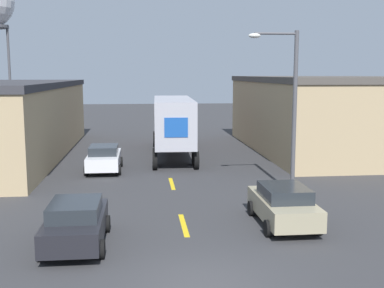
{
  "coord_description": "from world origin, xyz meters",
  "views": [
    {
      "loc": [
        -1.54,
        -12.15,
        5.63
      ],
      "look_at": [
        0.91,
        10.79,
        2.26
      ],
      "focal_mm": 45.0,
      "sensor_mm": 36.0,
      "label": 1
    }
  ],
  "objects_px": {
    "parked_car_left_far": "(104,158)",
    "parked_car_left_near": "(76,222)",
    "semi_truck": "(172,121)",
    "street_lamp": "(289,100)",
    "parked_car_right_near": "(283,204)"
  },
  "relations": [
    {
      "from": "semi_truck",
      "to": "parked_car_left_near",
      "type": "distance_m",
      "value": 18.23
    },
    {
      "from": "parked_car_right_near",
      "to": "semi_truck",
      "type": "bearing_deg",
      "value": 100.79
    },
    {
      "from": "semi_truck",
      "to": "street_lamp",
      "type": "relative_size",
      "value": 1.61
    },
    {
      "from": "parked_car_left_near",
      "to": "parked_car_right_near",
      "type": "bearing_deg",
      "value": 10.84
    },
    {
      "from": "parked_car_right_near",
      "to": "street_lamp",
      "type": "bearing_deg",
      "value": 71.37
    },
    {
      "from": "semi_truck",
      "to": "parked_car_left_far",
      "type": "height_order",
      "value": "semi_truck"
    },
    {
      "from": "parked_car_left_far",
      "to": "parked_car_left_near",
      "type": "bearing_deg",
      "value": -90.0
    },
    {
      "from": "parked_car_left_near",
      "to": "parked_car_left_far",
      "type": "xyz_separation_m",
      "value": [
        0.0,
        12.39,
        0.0
      ]
    },
    {
      "from": "semi_truck",
      "to": "parked_car_left_near",
      "type": "height_order",
      "value": "semi_truck"
    },
    {
      "from": "street_lamp",
      "to": "semi_truck",
      "type": "bearing_deg",
      "value": 112.06
    },
    {
      "from": "semi_truck",
      "to": "parked_car_right_near",
      "type": "relative_size",
      "value": 2.97
    },
    {
      "from": "parked_car_right_near",
      "to": "street_lamp",
      "type": "relative_size",
      "value": 0.54
    },
    {
      "from": "semi_truck",
      "to": "parked_car_left_near",
      "type": "bearing_deg",
      "value": -102.11
    },
    {
      "from": "semi_truck",
      "to": "parked_car_left_far",
      "type": "bearing_deg",
      "value": -127.99
    },
    {
      "from": "parked_car_left_near",
      "to": "street_lamp",
      "type": "xyz_separation_m",
      "value": [
        9.02,
        6.11,
        3.63
      ]
    }
  ]
}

